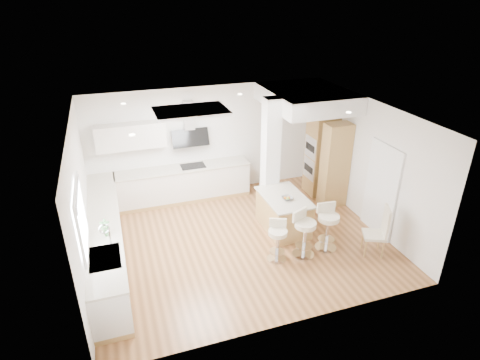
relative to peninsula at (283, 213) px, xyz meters
name	(u,v)px	position (x,y,z in m)	size (l,w,h in m)	color
ground	(240,240)	(-1.06, -0.14, -0.41)	(6.00, 6.00, 0.00)	#9C663A
ceiling	(240,240)	(-1.06, -0.14, -0.41)	(6.00, 5.00, 0.02)	white
wall_back	(209,141)	(-1.06, 2.36, 0.99)	(6.00, 0.04, 2.80)	white
wall_left	(81,206)	(-4.06, -0.14, 0.99)	(0.04, 5.00, 2.80)	white
wall_right	(368,163)	(1.94, -0.14, 0.99)	(0.04, 5.00, 2.80)	white
skylight	(191,111)	(-1.85, 0.46, 2.36)	(4.10, 2.10, 0.06)	white
window_left	(80,215)	(-4.02, -1.04, 1.28)	(0.06, 1.28, 1.07)	white
doorway_right	(381,191)	(1.91, -0.74, 0.59)	(0.05, 1.00, 2.10)	#4E453D
counter_left	(106,239)	(-3.76, 0.09, 0.05)	(0.63, 4.50, 1.35)	tan
counter_back	(177,175)	(-1.98, 2.08, 0.28)	(3.62, 0.63, 2.50)	tan
pillar	(270,158)	(-0.01, 0.81, 0.99)	(0.35, 0.35, 2.80)	white
soffit	(306,98)	(1.04, 1.26, 2.19)	(1.78, 2.20, 0.40)	white
oven_column	(326,159)	(1.61, 1.09, 0.64)	(0.63, 1.21, 2.10)	tan
peninsula	(283,213)	(0.00, 0.00, 0.00)	(0.91, 1.36, 0.88)	tan
bar_stool_a	(278,238)	(-0.58, -0.99, 0.07)	(0.50, 0.50, 0.87)	silver
bar_stool_b	(304,231)	(-0.02, -1.03, 0.15)	(0.59, 0.59, 0.99)	silver
bar_stool_c	(328,225)	(0.54, -0.96, 0.15)	(0.49, 0.49, 1.00)	silver
dining_chair	(380,229)	(1.43, -1.47, 0.17)	(0.56, 0.56, 1.08)	beige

